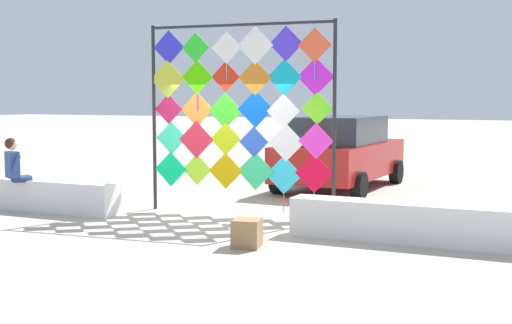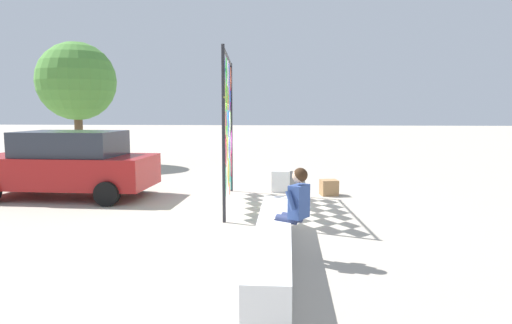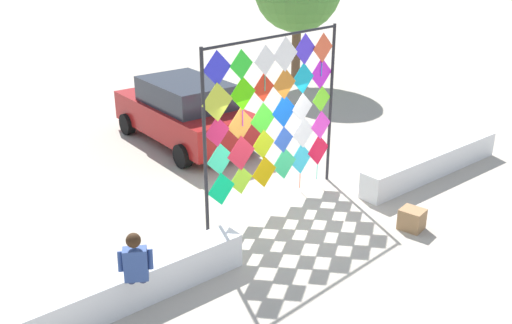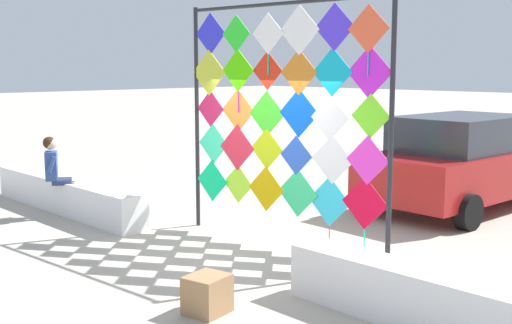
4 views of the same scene
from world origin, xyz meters
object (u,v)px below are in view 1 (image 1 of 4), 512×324
object	(u,v)px
seated_vendor	(17,168)
kite_display_rack	(240,106)
cardboard_box_large	(247,233)
parked_car	(340,152)

from	to	relation	value
seated_vendor	kite_display_rack	bearing A→B (deg)	20.97
kite_display_rack	cardboard_box_large	bearing A→B (deg)	-62.21
kite_display_rack	seated_vendor	world-z (taller)	kite_display_rack
seated_vendor	parked_car	distance (m)	7.63
kite_display_rack	parked_car	distance (m)	4.62
seated_vendor	cardboard_box_large	distance (m)	5.63
parked_car	seated_vendor	bearing A→B (deg)	-128.04
seated_vendor	cardboard_box_large	world-z (taller)	seated_vendor
kite_display_rack	seated_vendor	xyz separation A→B (m)	(-4.11, -1.58, -1.23)
kite_display_rack	cardboard_box_large	xyz separation A→B (m)	(1.38, -2.62, -1.87)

